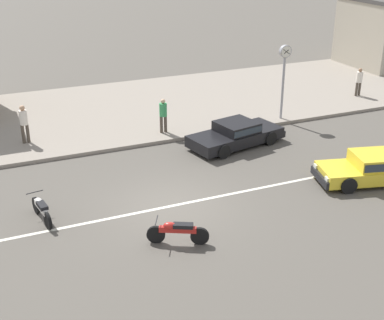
{
  "coord_description": "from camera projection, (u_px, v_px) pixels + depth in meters",
  "views": [
    {
      "loc": [
        -5.65,
        -15.0,
        8.74
      ],
      "look_at": [
        1.44,
        1.64,
        0.8
      ],
      "focal_mm": 50.0,
      "sensor_mm": 36.0,
      "label": 1
    }
  ],
  "objects": [
    {
      "name": "kerb_strip",
      "position": [
        97.0,
        113.0,
        26.95
      ],
      "size": [
        68.0,
        10.0,
        0.15
      ],
      "primitive_type": "cube",
      "color": "gray",
      "rests_on": "ground"
    },
    {
      "name": "motorcycle_0",
      "position": [
        41.0,
        209.0,
        17.13
      ],
      "size": [
        0.56,
        1.75,
        0.8
      ],
      "color": "black",
      "rests_on": "ground"
    },
    {
      "name": "pedestrian_near_clock",
      "position": [
        24.0,
        121.0,
        22.69
      ],
      "size": [
        0.34,
        0.34,
        1.68
      ],
      "color": "#4C4238",
      "rests_on": "kerb_strip"
    },
    {
      "name": "pedestrian_mid_kerb",
      "position": [
        163.0,
        113.0,
        23.88
      ],
      "size": [
        0.34,
        0.34,
        1.58
      ],
      "color": "#4C4238",
      "rests_on": "kerb_strip"
    },
    {
      "name": "ground_plane",
      "position": [
        172.0,
        206.0,
        18.18
      ],
      "size": [
        160.0,
        160.0,
        0.0
      ],
      "primitive_type": "plane",
      "color": "#544F47"
    },
    {
      "name": "hatchback_yellow_3",
      "position": [
        374.0,
        167.0,
        19.7
      ],
      "size": [
        4.17,
        2.49,
        1.1
      ],
      "color": "yellow",
      "rests_on": "ground"
    },
    {
      "name": "lane_centre_stripe",
      "position": [
        172.0,
        206.0,
        18.18
      ],
      "size": [
        50.4,
        0.14,
        0.01
      ],
      "primitive_type": "cube",
      "color": "silver",
      "rests_on": "ground"
    },
    {
      "name": "motorcycle_2",
      "position": [
        177.0,
        231.0,
        15.87
      ],
      "size": [
        1.72,
        1.01,
        0.8
      ],
      "color": "black",
      "rests_on": "ground"
    },
    {
      "name": "sedan_black_2",
      "position": [
        236.0,
        134.0,
        22.99
      ],
      "size": [
        4.53,
        2.52,
        1.06
      ],
      "color": "black",
      "rests_on": "ground"
    },
    {
      "name": "pedestrian_far_end",
      "position": [
        359.0,
        80.0,
        29.12
      ],
      "size": [
        0.34,
        0.34,
        1.54
      ],
      "color": "#4C4238",
      "rests_on": "kerb_strip"
    },
    {
      "name": "street_clock",
      "position": [
        284.0,
        66.0,
        24.99
      ],
      "size": [
        0.58,
        0.22,
        3.56
      ],
      "color": "#9E9EA3",
      "rests_on": "kerb_strip"
    }
  ]
}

